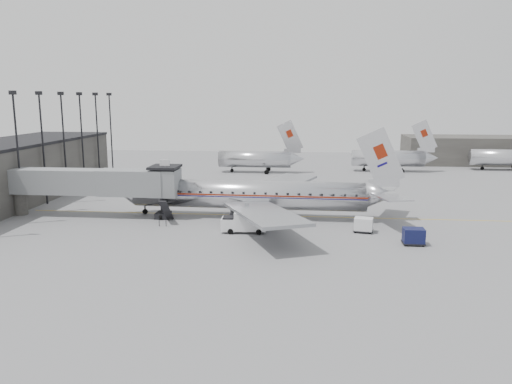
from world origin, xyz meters
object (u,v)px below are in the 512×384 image
at_px(airliner, 254,195).
at_px(baggage_cart_white, 363,225).
at_px(ramp_worker, 240,218).
at_px(baggage_cart_navy, 414,236).
at_px(service_van, 245,222).

relative_size(airliner, baggage_cart_white, 15.36).
distance_m(airliner, ramp_worker, 4.89).
height_order(airliner, baggage_cart_navy, airliner).
relative_size(service_van, ramp_worker, 2.82).
bearing_deg(service_van, baggage_cart_navy, -12.41).
distance_m(airliner, baggage_cart_navy, 19.72).
bearing_deg(baggage_cart_white, service_van, -162.47).
relative_size(service_van, baggage_cart_white, 2.14).
relative_size(baggage_cart_white, ramp_worker, 1.32).
distance_m(airliner, service_van, 7.18).
bearing_deg(baggage_cart_white, airliner, 167.28).
relative_size(airliner, baggage_cart_navy, 16.58).
height_order(airliner, baggage_cart_white, airliner).
distance_m(service_van, baggage_cart_white, 12.93).
xyz_separation_m(airliner, ramp_worker, (-1.23, -4.31, -1.94)).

